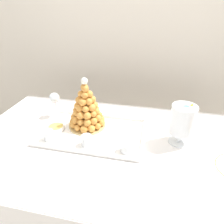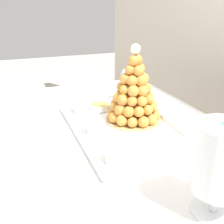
{
  "view_description": "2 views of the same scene",
  "coord_description": "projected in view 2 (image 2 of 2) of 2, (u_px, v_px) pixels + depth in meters",
  "views": [
    {
      "loc": [
        0.18,
        -0.83,
        1.46
      ],
      "look_at": [
        -0.01,
        0.03,
        0.96
      ],
      "focal_mm": 31.65,
      "sensor_mm": 36.0,
      "label": 1
    },
    {
      "loc": [
        0.74,
        -0.32,
        1.25
      ],
      "look_at": [
        0.03,
        -0.05,
        0.94
      ],
      "focal_mm": 44.31,
      "sensor_mm": 36.0,
      "label": 2
    }
  ],
  "objects": [
    {
      "name": "croquembouche",
      "position": [
        134.0,
        93.0,
        1.07
      ],
      "size": [
        0.22,
        0.22,
        0.3
      ],
      "color": "tan",
      "rests_on": "serving_tray"
    },
    {
      "name": "dessert_cup_centre",
      "position": [
        114.0,
        155.0,
        0.81
      ],
      "size": [
        0.05,
        0.05,
        0.05
      ],
      "color": "silver",
      "rests_on": "serving_tray"
    },
    {
      "name": "dessert_cup_left",
      "position": [
        81.0,
        107.0,
        1.18
      ],
      "size": [
        0.05,
        0.05,
        0.05
      ],
      "color": "silver",
      "rests_on": "serving_tray"
    },
    {
      "name": "dessert_cup_mid_left",
      "position": [
        94.0,
        127.0,
        0.99
      ],
      "size": [
        0.05,
        0.05,
        0.06
      ],
      "color": "silver",
      "rests_on": "serving_tray"
    },
    {
      "name": "buffet_table",
      "position": [
        123.0,
        171.0,
        0.95
      ],
      "size": [
        1.59,
        0.91,
        0.79
      ],
      "color": "brown",
      "rests_on": "ground_plane"
    },
    {
      "name": "macaron_goblet",
      "position": [
        222.0,
        159.0,
        0.59
      ],
      "size": [
        0.13,
        0.13,
        0.23
      ],
      "color": "white",
      "rests_on": "buffet_table"
    },
    {
      "name": "serving_tray",
      "position": [
        123.0,
        128.0,
        1.05
      ],
      "size": [
        0.58,
        0.37,
        0.02
      ],
      "color": "white",
      "rests_on": "buffet_table"
    },
    {
      "name": "creme_brulee_ramekin",
      "position": [
        101.0,
        106.0,
        1.22
      ],
      "size": [
        0.1,
        0.1,
        0.02
      ],
      "color": "white",
      "rests_on": "serving_tray"
    },
    {
      "name": "wine_glass",
      "position": [
        128.0,
        77.0,
        1.3
      ],
      "size": [
        0.07,
        0.07,
        0.16
      ],
      "color": "silver",
      "rests_on": "buffet_table"
    }
  ]
}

